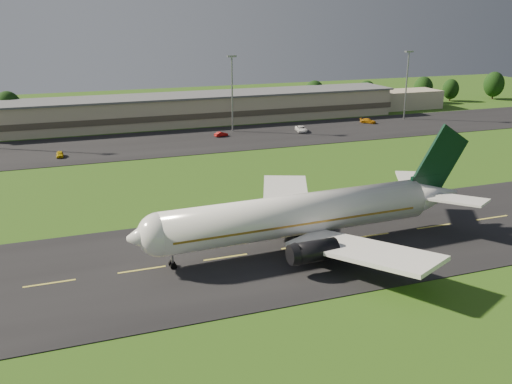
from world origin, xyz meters
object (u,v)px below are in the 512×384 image
object	(u,v)px
light_mast_east	(407,77)
service_vehicle_a	(60,154)
service_vehicle_c	(301,129)
terminal	(220,108)
service_vehicle_b	(221,134)
light_mast_centre	(232,84)
airliner	(303,215)
service_vehicle_d	(368,121)

from	to	relation	value
light_mast_east	service_vehicle_a	bearing A→B (deg)	-171.74
service_vehicle_c	terminal	bearing A→B (deg)	135.16
service_vehicle_b	light_mast_centre	bearing A→B (deg)	-58.40
light_mast_east	service_vehicle_c	xyz separation A→B (m)	(-37.75, -7.34, -11.88)
light_mast_east	service_vehicle_c	distance (m)	40.25
terminal	light_mast_east	xyz separation A→B (m)	(53.60, -16.18, 8.75)
airliner	service_vehicle_c	bearing A→B (deg)	63.35
terminal	light_mast_east	distance (m)	56.67
light_mast_east	service_vehicle_c	bearing A→B (deg)	-168.99
service_vehicle_d	light_mast_east	bearing A→B (deg)	-34.59
service_vehicle_d	airliner	bearing A→B (deg)	-171.24
service_vehicle_b	service_vehicle_d	xyz separation A→B (m)	(45.90, 3.15, 0.08)
airliner	light_mast_centre	distance (m)	81.93
terminal	service_vehicle_c	xyz separation A→B (m)	(15.85, -23.53, -3.13)
service_vehicle_b	terminal	bearing A→B (deg)	-33.55
service_vehicle_c	service_vehicle_d	xyz separation A→B (m)	(23.64, 4.76, -0.08)
light_mast_east	service_vehicle_b	world-z (taller)	light_mast_east
terminal	service_vehicle_d	world-z (taller)	terminal
airliner	service_vehicle_a	distance (m)	71.87
airliner	service_vehicle_b	size ratio (longest dim) A/B	14.07
airliner	service_vehicle_b	xyz separation A→B (m)	(10.86, 74.24, -3.96)
service_vehicle_b	service_vehicle_c	size ratio (longest dim) A/B	0.67
light_mast_east	service_vehicle_a	distance (m)	102.19
light_mast_centre	airliner	bearing A→B (deg)	-101.22
terminal	service_vehicle_b	world-z (taller)	terminal
airliner	service_vehicle_d	size ratio (longest dim) A/B	10.96
service_vehicle_b	service_vehicle_d	bearing A→B (deg)	-103.31
service_vehicle_c	service_vehicle_d	world-z (taller)	service_vehicle_c
airliner	terminal	size ratio (longest dim) A/B	0.35
service_vehicle_a	service_vehicle_d	xyz separation A→B (m)	(86.32, 11.99, 0.04)
light_mast_centre	light_mast_east	bearing A→B (deg)	0.00
light_mast_east	light_mast_centre	bearing A→B (deg)	180.00
light_mast_centre	light_mast_east	xyz separation A→B (m)	(55.00, 0.00, 0.00)
terminal	light_mast_centre	size ratio (longest dim) A/B	7.13
light_mast_east	service_vehicle_a	world-z (taller)	light_mast_east
service_vehicle_a	service_vehicle_c	size ratio (longest dim) A/B	0.69
airliner	service_vehicle_d	distance (m)	96.04
airliner	service_vehicle_d	xyz separation A→B (m)	(56.76, 77.38, -3.88)
service_vehicle_a	service_vehicle_c	distance (m)	63.09
service_vehicle_d	service_vehicle_c	bearing A→B (deg)	146.40
service_vehicle_c	service_vehicle_d	size ratio (longest dim) A/B	1.17
terminal	light_mast_centre	bearing A→B (deg)	-94.95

